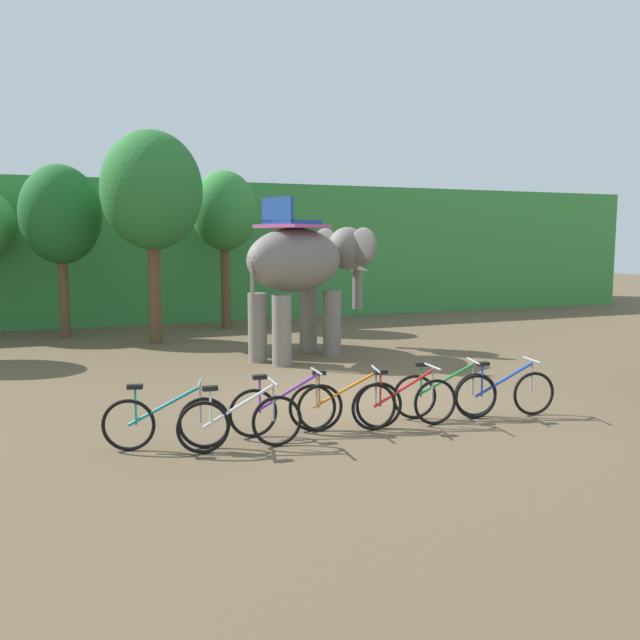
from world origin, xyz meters
name	(u,v)px	position (x,y,z in m)	size (l,w,h in m)	color
ground_plane	(353,397)	(0.00, 0.00, 0.00)	(80.00, 80.00, 0.00)	brown
foliage_hedge	(195,251)	(0.00, 14.86, 2.40)	(36.00, 6.00, 4.81)	#3D8E42
tree_far_left	(61,215)	(-4.77, 9.60, 3.51)	(2.24, 2.24, 4.93)	brown
tree_center_right	(152,192)	(-2.46, 7.71, 4.10)	(2.69, 2.69, 5.72)	brown
tree_far_right	(224,212)	(0.05, 10.06, 3.69)	(2.05, 2.05, 4.99)	brown
elephant	(305,266)	(0.64, 4.29, 2.20)	(4.09, 3.15, 3.78)	slate
bike_teal	(166,422)	(-3.56, -1.80, 0.39)	(1.66, 0.62, 0.92)	black
bike_white	(240,422)	(-2.64, -2.18, 0.39)	(1.71, 0.52, 0.92)	black
bike_purple	(287,408)	(-1.83, -1.72, 0.39)	(1.71, 0.52, 0.92)	black
bike_orange	(346,404)	(-0.95, -1.82, 0.39)	(1.67, 0.59, 0.92)	black
bike_red	(405,402)	(-0.07, -2.03, 0.39)	(1.71, 0.52, 0.92)	black
bike_green	(445,394)	(0.79, -1.78, 0.39)	(1.67, 0.59, 0.92)	black
bike_blue	(505,393)	(1.71, -2.08, 0.39)	(1.69, 0.52, 0.92)	black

